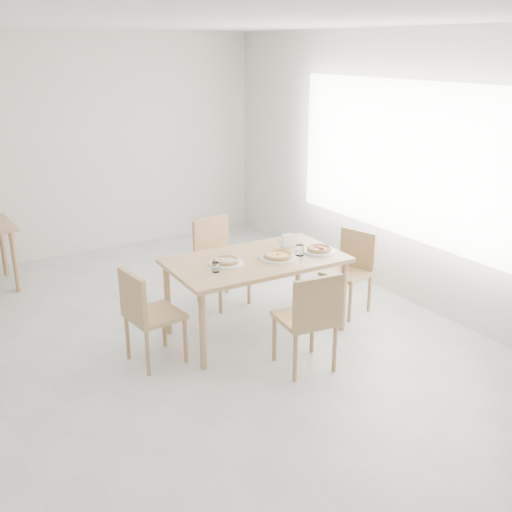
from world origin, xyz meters
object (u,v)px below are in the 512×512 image
plate_margherita (278,258)px  tumbler_a (300,250)px  chair_north (218,255)px  chair_west (146,311)px  pizza_margherita (278,255)px  napkin_holder (287,241)px  chair_east (351,265)px  plate_pepperoni (319,251)px  pizza_pepperoni (319,249)px  tumbler_b (216,267)px  chair_south (310,315)px  plate_mushroom (226,263)px  pizza_mushroom (226,261)px  main_table (256,266)px

plate_margherita → tumbler_a: 0.23m
chair_north → chair_west: bearing=-152.2°
pizza_margherita → napkin_holder: napkin_holder is taller
chair_east → pizza_margherita: 0.98m
chair_north → plate_pepperoni: (0.56, -1.01, 0.23)m
chair_north → pizza_pepperoni: size_ratio=3.73×
tumbler_b → napkin_holder: size_ratio=0.66×
chair_north → napkin_holder: (0.37, -0.74, 0.29)m
chair_west → pizza_pepperoni: size_ratio=3.55×
plate_margherita → napkin_holder: 0.34m
tumbler_b → pizza_pepperoni: bearing=-2.6°
pizza_margherita → pizza_pepperoni: 0.44m
chair_south → plate_mushroom: (-0.30, 0.88, 0.24)m
chair_west → tumbler_a: size_ratio=8.47×
pizza_pepperoni → napkin_holder: 0.33m
chair_south → pizza_pepperoni: 0.97m
pizza_mushroom → pizza_pepperoni: (0.92, -0.18, 0.00)m
chair_east → plate_margherita: size_ratio=2.49×
main_table → plate_margherita: plate_margherita is taller
chair_north → pizza_pepperoni: chair_north is taller
plate_mushroom → pizza_mushroom: bearing=0.0°
tumbler_a → plate_pepperoni: bearing=-5.5°
pizza_mushroom → chair_east: bearing=-3.5°
plate_margherita → plate_mushroom: size_ratio=1.06×
tumbler_b → pizza_mushroom: bearing=37.1°
chair_south → tumbler_b: chair_south is taller
pizza_mushroom → pizza_pepperoni: size_ratio=1.22×
plate_pepperoni → pizza_margherita: 0.44m
plate_pepperoni → tumbler_a: tumbler_a is taller
plate_pepperoni → tumbler_a: (-0.21, 0.02, 0.04)m
napkin_holder → main_table: bearing=-160.0°
napkin_holder → pizza_mushroom: bearing=-167.3°
main_table → chair_west: bearing=-176.5°
plate_pepperoni → pizza_pepperoni: (0.00, 0.00, 0.02)m
pizza_mushroom → tumbler_b: 0.22m
pizza_pepperoni → chair_south: bearing=-131.5°
plate_mushroom → plate_pepperoni: same height
chair_south → tumbler_b: size_ratio=10.11×
chair_south → chair_north: chair_north is taller
chair_north → plate_pepperoni: bearing=-70.6°
chair_west → napkin_holder: size_ratio=6.44×
plate_margherita → plate_pepperoni: (0.44, -0.05, 0.00)m
pizza_mushroom → tumbler_b: tumbler_b is taller
plate_margherita → napkin_holder: (0.26, 0.22, 0.06)m
chair_east → chair_west: bearing=-106.5°
tumbler_b → plate_mushroom: bearing=37.1°
main_table → chair_west: 1.13m
plate_mushroom → pizza_margherita: 0.50m
tumbler_b → plate_pepperoni: bearing=-2.6°
napkin_holder → plate_mushroom: bearing=-167.3°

